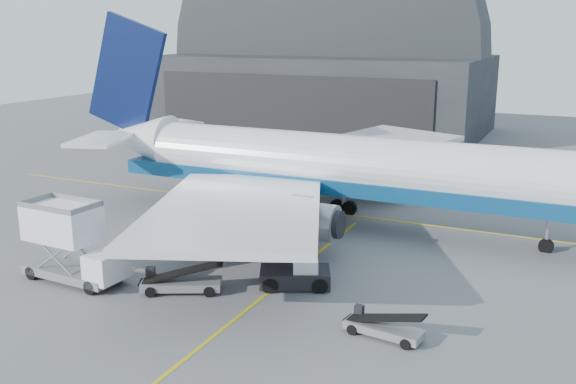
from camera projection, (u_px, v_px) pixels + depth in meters
The scene contains 9 objects.
ground at pixel (257, 301), 38.97m from camera, with size 200.00×200.00×0.00m, color #565659.
taxi_lines at pixel (333, 241), 50.07m from camera, with size 80.00×42.12×0.02m.
hangar at pixel (325, 71), 102.63m from camera, with size 50.00×28.30×28.00m.
airliner at pixel (330, 166), 53.50m from camera, with size 50.69×49.16×17.79m.
catering_truck at pixel (71, 244), 41.64m from camera, with size 7.41×3.13×5.00m.
pushback_tug at pixel (297, 274), 41.18m from camera, with size 5.07×4.10×2.06m.
belt_loader_a at pixel (181, 282), 40.27m from camera, with size 5.25×3.70×2.02m.
belt_loader_b at pixel (383, 327), 34.43m from camera, with size 4.60×2.04×1.72m.
traffic_cone at pixel (213, 261), 45.04m from camera, with size 0.32×0.32×0.47m.
Camera 1 is at (17.06, -31.89, 16.09)m, focal length 40.00 mm.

